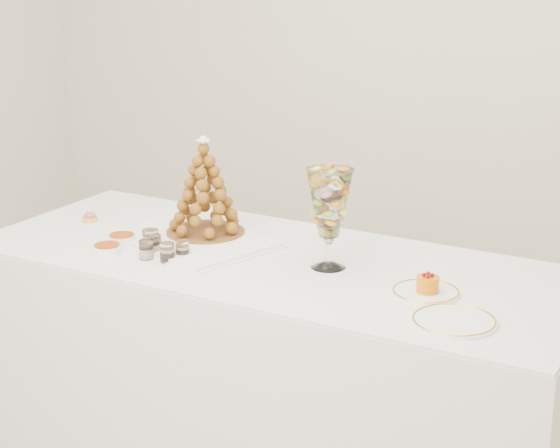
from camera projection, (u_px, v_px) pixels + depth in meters
The scene contains 15 objects.
buffet_table at pixel (273, 366), 3.34m from camera, with size 2.17×0.94×0.81m.
lace_tray at pixel (192, 239), 3.39m from camera, with size 0.55×0.41×0.02m, color white.
macaron_vase at pixel (329, 204), 3.07m from camera, with size 0.15×0.15×0.34m.
cake_plate at pixel (426, 292), 2.90m from camera, with size 0.21×0.21×0.01m, color white.
spare_plate at pixel (454, 321), 2.68m from camera, with size 0.25×0.25×0.01m, color white.
pink_tart at pixel (90, 217), 3.63m from camera, with size 0.06×0.06×0.04m.
verrine_a at pixel (151, 240), 3.29m from camera, with size 0.06×0.06×0.08m, color white.
verrine_b at pixel (154, 245), 3.25m from camera, with size 0.05×0.05×0.07m, color white.
verrine_c at pixel (182, 249), 3.21m from camera, with size 0.05×0.05×0.06m, color white.
verrine_d at pixel (146, 249), 3.20m from camera, with size 0.05×0.05×0.07m, color white.
verrine_e at pixel (167, 252), 3.17m from camera, with size 0.05×0.05×0.07m, color white.
ramekin_back at pixel (122, 239), 3.37m from camera, with size 0.10×0.10×0.03m, color white.
ramekin_front at pixel (107, 250), 3.26m from camera, with size 0.10×0.10×0.03m, color white.
croquembouche at pixel (204, 186), 3.39m from camera, with size 0.30×0.30×0.36m.
mousse_cake at pixel (428, 284), 2.88m from camera, with size 0.07×0.07×0.06m.
Camera 1 is at (1.42, -2.37, 1.88)m, focal length 60.00 mm.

